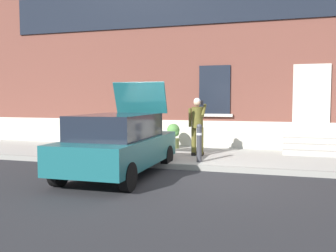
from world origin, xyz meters
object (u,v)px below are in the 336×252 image
Objects in this scene: hatchback_car_teal at (119,143)px; bollard_far_left at (91,138)px; person_on_phone at (197,123)px; planter_olive at (174,135)px; planter_cream at (119,134)px; bollard_near_person at (199,142)px.

bollard_far_left is (-1.65, 1.65, -0.09)m from hatchback_car_teal.
person_on_phone reaches higher than bollard_far_left.
planter_olive is (0.16, 4.23, -0.19)m from hatchback_car_teal.
bollard_far_left reaches higher than planter_cream.
hatchback_car_teal is 2.33× the size of person_on_phone.
hatchback_car_teal is at bearing -129.46° from person_on_phone.
planter_cream is at bearing 141.07° from person_on_phone.
bollard_near_person reaches higher than planter_cream.
hatchback_car_teal reaches higher than planter_olive.
person_on_phone is 2.04× the size of planter_cream.
planter_cream is at bearing 143.52° from bollard_near_person.
bollard_near_person is 4.46m from planter_cream.
hatchback_car_teal is 3.91× the size of bollard_far_left.
hatchback_car_teal is at bearing -134.61° from bollard_near_person.
bollard_far_left is 1.22× the size of planter_cream.
planter_cream is (-3.28, 1.55, -0.55)m from person_on_phone.
person_on_phone reaches higher than bollard_near_person.
planter_cream is at bearing 178.17° from planter_olive.
hatchback_car_teal is at bearing -44.95° from bollard_far_left.
bollard_near_person is 1.23m from person_on_phone.
hatchback_car_teal is 4.73m from planter_cream.
person_on_phone reaches higher than planter_olive.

